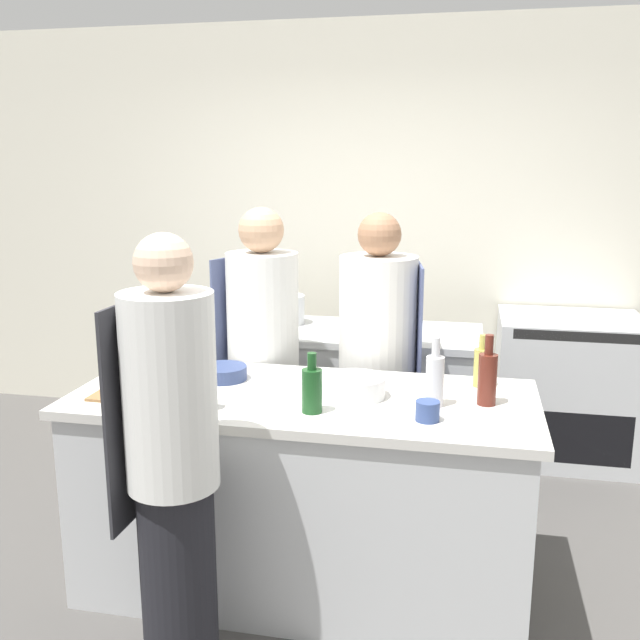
# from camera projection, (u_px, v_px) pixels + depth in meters

# --- Properties ---
(ground_plane) EXTENTS (16.00, 16.00, 0.00)m
(ground_plane) POSITION_uv_depth(u_px,v_px,m) (304.00, 582.00, 3.25)
(ground_plane) COLOR #4C4947
(wall_back) EXTENTS (8.00, 0.06, 2.80)m
(wall_back) POSITION_uv_depth(u_px,v_px,m) (372.00, 230.00, 4.98)
(wall_back) COLOR silver
(wall_back) RESTS_ON ground_plane
(prep_counter) EXTENTS (1.98, 0.84, 0.90)m
(prep_counter) POSITION_uv_depth(u_px,v_px,m) (304.00, 491.00, 3.15)
(prep_counter) COLOR silver
(prep_counter) RESTS_ON ground_plane
(pass_counter) EXTENTS (1.86, 0.67, 0.90)m
(pass_counter) POSITION_uv_depth(u_px,v_px,m) (323.00, 400.00, 4.34)
(pass_counter) COLOR silver
(pass_counter) RESTS_ON ground_plane
(oven_range) EXTENTS (0.87, 0.69, 0.92)m
(oven_range) POSITION_uv_depth(u_px,v_px,m) (567.00, 388.00, 4.54)
(oven_range) COLOR silver
(oven_range) RESTS_ON ground_plane
(chef_at_prep_near) EXTENTS (0.34, 0.32, 1.65)m
(chef_at_prep_near) POSITION_uv_depth(u_px,v_px,m) (172.00, 465.00, 2.50)
(chef_at_prep_near) COLOR black
(chef_at_prep_near) RESTS_ON ground_plane
(chef_at_stove) EXTENTS (0.44, 0.42, 1.63)m
(chef_at_stove) POSITION_uv_depth(u_px,v_px,m) (378.00, 372.00, 3.70)
(chef_at_stove) COLOR black
(chef_at_stove) RESTS_ON ground_plane
(chef_at_pass_far) EXTENTS (0.43, 0.42, 1.65)m
(chef_at_pass_far) POSITION_uv_depth(u_px,v_px,m) (263.00, 367.00, 3.72)
(chef_at_pass_far) COLOR black
(chef_at_pass_far) RESTS_ON ground_plane
(bottle_olive_oil) EXTENTS (0.07, 0.07, 0.24)m
(bottle_olive_oil) POSITION_uv_depth(u_px,v_px,m) (482.00, 366.00, 3.14)
(bottle_olive_oil) COLOR #B2A84C
(bottle_olive_oil) RESTS_ON prep_counter
(bottle_vinegar) EXTENTS (0.07, 0.07, 0.29)m
(bottle_vinegar) POSITION_uv_depth(u_px,v_px,m) (435.00, 379.00, 2.89)
(bottle_vinegar) COLOR silver
(bottle_vinegar) RESTS_ON prep_counter
(bottle_wine) EXTENTS (0.08, 0.08, 0.26)m
(bottle_wine) POSITION_uv_depth(u_px,v_px,m) (199.00, 386.00, 2.83)
(bottle_wine) COLOR black
(bottle_wine) RESTS_ON prep_counter
(bottle_cooking_oil) EXTENTS (0.08, 0.08, 0.24)m
(bottle_cooking_oil) POSITION_uv_depth(u_px,v_px,m) (312.00, 389.00, 2.82)
(bottle_cooking_oil) COLOR #19471E
(bottle_cooking_oil) RESTS_ON prep_counter
(bottle_sauce) EXTENTS (0.08, 0.08, 0.29)m
(bottle_sauce) POSITION_uv_depth(u_px,v_px,m) (487.00, 377.00, 2.90)
(bottle_sauce) COLOR #5B2319
(bottle_sauce) RESTS_ON prep_counter
(bowl_mixing_large) EXTENTS (0.26, 0.26, 0.09)m
(bowl_mixing_large) POSITION_uv_depth(u_px,v_px,m) (355.00, 387.00, 3.02)
(bowl_mixing_large) COLOR white
(bowl_mixing_large) RESTS_ON prep_counter
(bowl_prep_small) EXTENTS (0.21, 0.21, 0.06)m
(bowl_prep_small) POSITION_uv_depth(u_px,v_px,m) (224.00, 373.00, 3.26)
(bowl_prep_small) COLOR navy
(bowl_prep_small) RESTS_ON prep_counter
(cup) EXTENTS (0.09, 0.09, 0.08)m
(cup) POSITION_uv_depth(u_px,v_px,m) (428.00, 411.00, 2.74)
(cup) COLOR #33477F
(cup) RESTS_ON prep_counter
(cutting_board) EXTENTS (0.37, 0.19, 0.01)m
(cutting_board) POSITION_uv_depth(u_px,v_px,m) (136.00, 396.00, 3.01)
(cutting_board) COLOR olive
(cutting_board) RESTS_ON prep_counter
(stockpot) EXTENTS (0.23, 0.23, 0.18)m
(stockpot) POSITION_uv_depth(u_px,v_px,m) (286.00, 309.00, 4.36)
(stockpot) COLOR silver
(stockpot) RESTS_ON pass_counter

